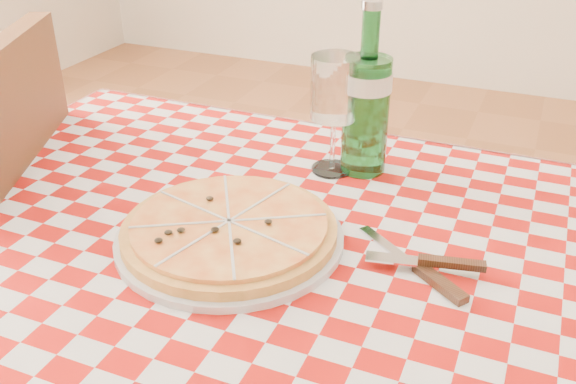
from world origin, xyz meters
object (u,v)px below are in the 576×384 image
(dining_table, at_px, (285,307))
(pizza_plate, at_px, (229,229))
(water_bottle, at_px, (367,90))
(wine_glass, at_px, (334,116))

(dining_table, bearing_deg, pizza_plate, -175.33)
(dining_table, distance_m, pizza_plate, 0.15)
(dining_table, relative_size, water_bottle, 4.14)
(water_bottle, relative_size, wine_glass, 1.42)
(pizza_plate, bearing_deg, water_bottle, 69.73)
(pizza_plate, bearing_deg, dining_table, 4.67)
(dining_table, height_order, wine_glass, wine_glass)
(pizza_plate, height_order, wine_glass, wine_glass)
(dining_table, distance_m, water_bottle, 0.38)
(water_bottle, bearing_deg, dining_table, -95.18)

